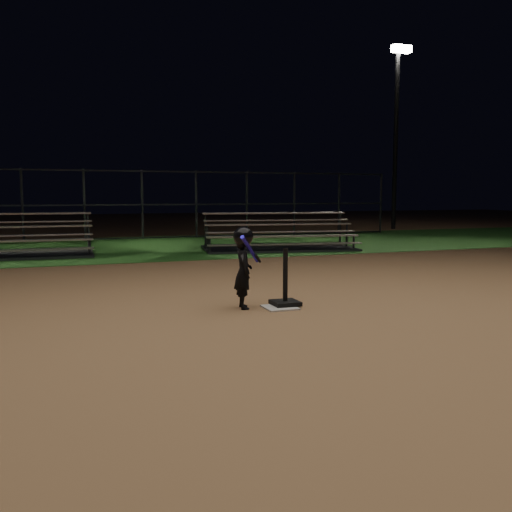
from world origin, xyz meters
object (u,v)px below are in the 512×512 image
at_px(home_plate, 280,307).
at_px(light_pole_right, 397,122).
at_px(child_batter, 243,265).
at_px(bleacher_left, 1,248).
at_px(batting_tee, 285,294).
at_px(bleacher_right, 279,242).

relative_size(home_plate, light_pole_right, 0.05).
relative_size(child_batter, bleacher_left, 0.25).
distance_m(child_batter, light_pole_right, 19.82).
distance_m(batting_tee, bleacher_left, 9.51).
xyz_separation_m(child_batter, light_pole_right, (12.49, 14.76, 4.32)).
xyz_separation_m(batting_tee, bleacher_right, (3.08, 7.71, 0.04)).
height_order(batting_tee, light_pole_right, light_pole_right).
distance_m(bleacher_right, light_pole_right, 12.28).
relative_size(home_plate, bleacher_left, 0.10).
height_order(bleacher_right, light_pole_right, light_pole_right).
distance_m(child_batter, bleacher_left, 9.17).
xyz_separation_m(bleacher_left, light_pole_right, (16.33, 6.45, 4.71)).
bearing_deg(batting_tee, bleacher_right, 68.22).
distance_m(child_batter, bleacher_right, 8.48).
distance_m(home_plate, batting_tee, 0.23).
bearing_deg(child_batter, batting_tee, -92.23).
distance_m(batting_tee, light_pole_right, 19.61).
relative_size(home_plate, batting_tee, 0.54).
height_order(home_plate, light_pole_right, light_pole_right).
xyz_separation_m(home_plate, bleacher_left, (-4.33, 8.50, 0.22)).
relative_size(child_batter, bleacher_right, 0.25).
bearing_deg(home_plate, batting_tee, 36.90).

